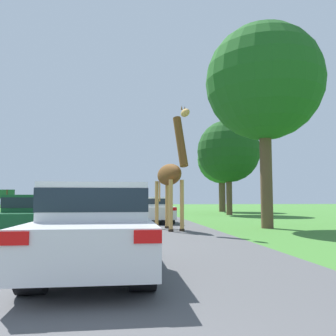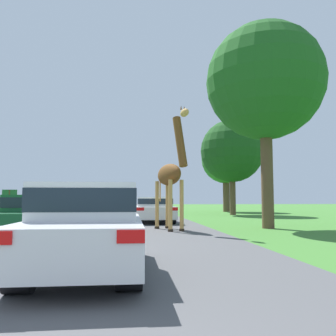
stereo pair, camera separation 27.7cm
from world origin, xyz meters
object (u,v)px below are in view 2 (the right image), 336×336
car_far_ahead (108,206)px  car_verge_right (154,209)px  car_lead_maroon (87,226)px  sign_post (9,200)px  tree_centre_back (232,151)px  car_queue_left (35,215)px  giraffe_near_road (171,173)px  tree_left_edge (265,82)px  car_queue_right (72,208)px  car_rear_follower (87,205)px  tree_right_cluster (226,160)px

car_far_ahead → car_verge_right: (2.89, -6.69, -0.01)m
car_lead_maroon → sign_post: (-5.16, 11.80, 0.39)m
tree_centre_back → car_lead_maroon: bearing=-112.5°
car_queue_left → giraffe_near_road: bearing=25.8°
giraffe_near_road → car_far_ahead: bearing=-91.1°
car_lead_maroon → car_far_ahead: car_lead_maroon is taller
car_queue_left → tree_left_edge: tree_left_edge is taller
car_queue_right → car_rear_follower: bearing=92.5°
car_rear_follower → tree_centre_back: (11.69, -3.75, 4.27)m
car_far_ahead → tree_left_edge: tree_left_edge is taller
sign_post → car_verge_right: bearing=8.6°
car_verge_right → car_rear_follower: car_rear_follower is taller
tree_left_edge → sign_post: (-11.74, 3.32, -5.20)m
tree_centre_back → car_queue_left: bearing=-125.9°
car_verge_right → tree_left_edge: tree_left_edge is taller
car_far_ahead → tree_right_cluster: size_ratio=0.63×
car_lead_maroon → car_rear_follower: size_ratio=1.03×
tree_centre_back → car_queue_right: bearing=-149.1°
car_queue_left → tree_centre_back: size_ratio=0.54×
tree_right_cluster → sign_post: (-15.14, -15.82, -3.91)m
tree_left_edge → tree_right_cluster: size_ratio=1.20×
tree_centre_back → sign_post: 17.02m
car_queue_left → sign_post: 6.72m
car_lead_maroon → tree_centre_back: bearing=67.5°
car_queue_left → tree_left_edge: 10.93m
car_queue_right → sign_post: sign_post is taller
car_rear_follower → tree_left_edge: 19.67m
car_queue_left → tree_centre_back: tree_centre_back is taller
car_lead_maroon → car_rear_follower: (-3.02, 24.70, -0.05)m
car_far_ahead → car_verge_right: bearing=-66.6°
tree_right_cluster → giraffe_near_road: bearing=-111.3°
sign_post → tree_centre_back: bearing=33.5°
giraffe_near_road → car_queue_left: 5.44m
car_verge_right → tree_right_cluster: (7.98, 14.75, 4.39)m
car_lead_maroon → tree_centre_back: (8.67, 20.95, 4.22)m
car_queue_right → tree_centre_back: 13.79m
car_queue_left → car_queue_right: bearing=91.4°
tree_right_cluster → car_queue_right: bearing=-133.1°
car_verge_right → car_lead_maroon: bearing=-98.8°
car_rear_follower → tree_right_cluster: (13.00, 2.92, 4.35)m
car_queue_left → tree_left_edge: bearing=17.3°
car_far_ahead → sign_post: bearing=-118.8°
car_queue_right → car_far_ahead: 5.61m
car_verge_right → car_queue_right: bearing=163.7°
tree_left_edge → tree_centre_back: tree_left_edge is taller
car_verge_right → tree_left_edge: bearing=-43.8°
car_far_ahead → car_rear_follower: bearing=112.5°
tree_left_edge → car_queue_left: bearing=-162.7°
car_queue_right → tree_centre_back: tree_centre_back is taller
tree_centre_back → tree_left_edge: bearing=-99.5°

